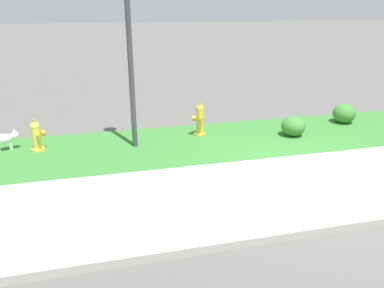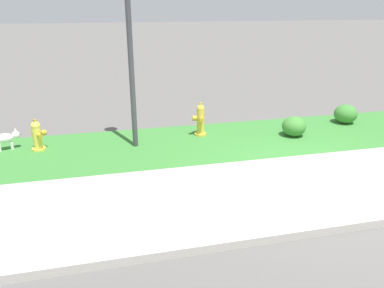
{
  "view_description": "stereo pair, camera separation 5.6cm",
  "coord_description": "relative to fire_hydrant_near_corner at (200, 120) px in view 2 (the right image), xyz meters",
  "views": [
    {
      "loc": [
        -3.55,
        -5.07,
        2.9
      ],
      "look_at": [
        -1.94,
        1.37,
        0.4
      ],
      "focal_mm": 35.0,
      "sensor_mm": 36.0,
      "label": 1
    },
    {
      "loc": [
        -3.49,
        -5.08,
        2.9
      ],
      "look_at": [
        -1.94,
        1.37,
        0.4
      ],
      "focal_mm": 35.0,
      "sensor_mm": 36.0,
      "label": 2
    }
  ],
  "objects": [
    {
      "name": "sidewalk_pavement",
      "position": [
        1.36,
        -2.94,
        -0.37
      ],
      "size": [
        18.0,
        2.45,
        0.01
      ],
      "primitive_type": "cube",
      "color": "#BCB7AD",
      "rests_on": "ground"
    },
    {
      "name": "street_curb",
      "position": [
        1.36,
        -4.24,
        -0.32
      ],
      "size": [
        18.0,
        0.16,
        0.12
      ],
      "primitive_type": "cube",
      "color": "#BCB7AD",
      "rests_on": "ground"
    },
    {
      "name": "ground_plane",
      "position": [
        1.36,
        -2.94,
        -0.38
      ],
      "size": [
        120.0,
        120.0,
        0.0
      ],
      "primitive_type": "plane",
      "color": "#5B5956"
    },
    {
      "name": "fire_hydrant_mid_block",
      "position": [
        -3.54,
        -0.12,
        -0.06
      ],
      "size": [
        0.33,
        0.35,
        0.67
      ],
      "rotation": [
        0.0,
        0.0,
        5.26
      ],
      "color": "yellow",
      "rests_on": "ground"
    },
    {
      "name": "fire_hydrant_near_corner",
      "position": [
        0.0,
        0.0,
        0.0
      ],
      "size": [
        0.33,
        0.36,
        0.78
      ],
      "rotation": [
        0.0,
        0.0,
        1.47
      ],
      "color": "gold",
      "rests_on": "ground"
    },
    {
      "name": "small_white_dog",
      "position": [
        -4.18,
        0.07,
        -0.13
      ],
      "size": [
        0.53,
        0.3,
        0.43
      ],
      "rotation": [
        0.0,
        0.0,
        0.29
      ],
      "color": "white",
      "rests_on": "ground"
    },
    {
      "name": "grass_verge",
      "position": [
        1.36,
        -0.47,
        -0.37
      ],
      "size": [
        18.0,
        2.5,
        0.01
      ],
      "primitive_type": "cube",
      "color": "#387A33",
      "rests_on": "ground"
    },
    {
      "name": "street_lamp",
      "position": [
        -1.54,
        -0.36,
        2.51
      ],
      "size": [
        0.32,
        0.32,
        4.34
      ],
      "color": "#3D3D42",
      "rests_on": "ground"
    },
    {
      "name": "shrub_bush_far_verge",
      "position": [
        2.1,
        -0.56,
        -0.15
      ],
      "size": [
        0.55,
        0.55,
        0.47
      ],
      "color": "#3D7F33",
      "rests_on": "ground"
    },
    {
      "name": "shrub_bush_near_lamp",
      "position": [
        3.88,
        0.05,
        -0.14
      ],
      "size": [
        0.57,
        0.57,
        0.49
      ],
      "color": "#3D7F33",
      "rests_on": "ground"
    }
  ]
}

